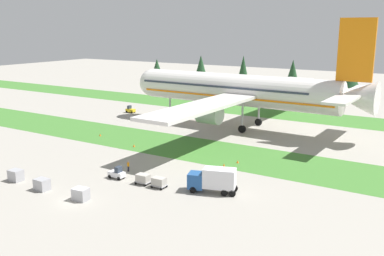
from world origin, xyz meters
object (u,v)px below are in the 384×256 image
(ground_crew_marshaller, at_px, (128,166))
(taxiway_marker_3, at_px, (134,145))
(airliner, at_px, (241,90))
(taxiway_marker_2, at_px, (100,135))
(uld_container_1, at_px, (42,184))
(uld_container_0, at_px, (16,175))
(cargo_dolly_second, at_px, (159,182))
(uld_container_2, at_px, (81,194))
(taxiway_marker_1, at_px, (238,162))
(cargo_dolly_lead, at_px, (143,178))
(pushback_tractor, at_px, (130,110))
(taxiway_marker_0, at_px, (224,165))
(catering_truck, at_px, (213,179))
(baggage_tug, at_px, (117,173))

(ground_crew_marshaller, bearing_deg, taxiway_marker_3, -28.14)
(airliner, height_order, taxiway_marker_2, airliner)
(uld_container_1, height_order, taxiway_marker_3, uld_container_1)
(uld_container_1, bearing_deg, uld_container_0, 175.59)
(ground_crew_marshaller, bearing_deg, cargo_dolly_second, -175.66)
(uld_container_2, distance_m, taxiway_marker_2, 36.12)
(taxiway_marker_1, bearing_deg, cargo_dolly_lead, -113.76)
(airliner, xyz_separation_m, uld_container_0, (-13.39, -50.94, -8.01))
(cargo_dolly_lead, xyz_separation_m, pushback_tractor, (-37.79, 42.56, -0.10))
(uld_container_0, relative_size, taxiway_marker_3, 3.73)
(cargo_dolly_second, xyz_separation_m, taxiway_marker_3, (-17.40, 15.54, -0.65))
(airliner, bearing_deg, taxiway_marker_0, -158.35)
(catering_truck, relative_size, uld_container_1, 3.66)
(uld_container_1, distance_m, taxiway_marker_0, 29.01)
(catering_truck, relative_size, taxiway_marker_1, 15.35)
(catering_truck, xyz_separation_m, taxiway_marker_2, (-36.77, 15.90, -1.69))
(airliner, distance_m, cargo_dolly_second, 43.12)
(pushback_tractor, distance_m, ground_crew_marshaller, 50.49)
(taxiway_marker_1, relative_size, taxiway_marker_2, 0.89)
(taxiway_marker_1, bearing_deg, baggage_tug, -126.24)
(cargo_dolly_second, xyz_separation_m, uld_container_1, (-13.79, -9.64, -0.07))
(baggage_tug, xyz_separation_m, uld_container_0, (-12.41, -8.98, 0.06))
(taxiway_marker_0, distance_m, taxiway_marker_1, 3.41)
(uld_container_1, distance_m, taxiway_marker_3, 25.44)
(uld_container_2, distance_m, taxiway_marker_1, 28.38)
(ground_crew_marshaller, xyz_separation_m, taxiway_marker_1, (13.22, 13.40, -0.71))
(taxiway_marker_0, bearing_deg, pushback_tractor, 146.85)
(airliner, xyz_separation_m, cargo_dolly_second, (6.94, -41.80, -7.97))
(uld_container_1, xyz_separation_m, taxiway_marker_3, (-3.61, 25.18, -0.58))
(baggage_tug, height_order, uld_container_2, baggage_tug)
(uld_container_2, relative_size, taxiway_marker_3, 3.73)
(pushback_tractor, relative_size, taxiway_marker_1, 5.51)
(cargo_dolly_second, xyz_separation_m, ground_crew_marshaller, (-8.68, 3.45, 0.03))
(taxiway_marker_1, bearing_deg, taxiway_marker_3, -176.57)
(catering_truck, bearing_deg, uld_container_0, 95.20)
(catering_truck, xyz_separation_m, taxiway_marker_1, (-3.05, 14.25, -1.71))
(catering_truck, distance_m, uld_container_0, 30.31)
(airliner, distance_m, taxiway_marker_3, 29.56)
(ground_crew_marshaller, distance_m, taxiway_marker_1, 18.84)
(baggage_tug, height_order, ground_crew_marshaller, baggage_tug)
(ground_crew_marshaller, bearing_deg, pushback_tractor, -24.62)
(pushback_tractor, height_order, taxiway_marker_0, pushback_tractor)
(taxiway_marker_0, bearing_deg, ground_crew_marshaller, -140.47)
(airliner, height_order, ground_crew_marshaller, airliner)
(baggage_tug, height_order, cargo_dolly_lead, baggage_tug)
(cargo_dolly_lead, distance_m, uld_container_1, 14.50)
(ground_crew_marshaller, distance_m, uld_container_0, 17.15)
(baggage_tug, bearing_deg, airliner, -2.47)
(taxiway_marker_1, bearing_deg, ground_crew_marshaller, -134.62)
(uld_container_2, height_order, taxiway_marker_2, uld_container_2)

